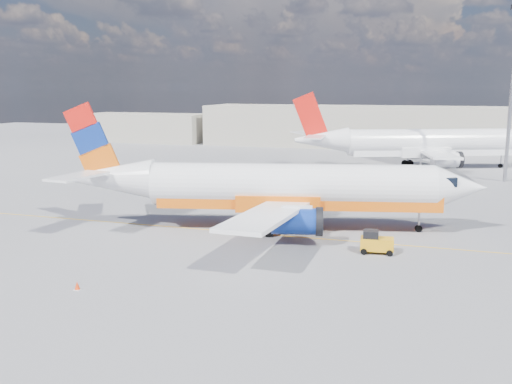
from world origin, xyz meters
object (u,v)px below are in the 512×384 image
(gse_tug, at_px, (376,242))
(traffic_cone, at_px, (77,286))
(main_jet, at_px, (278,188))
(second_jet, at_px, (422,144))

(gse_tug, relative_size, traffic_cone, 4.73)
(main_jet, distance_m, gse_tug, 10.05)
(traffic_cone, bearing_deg, main_jet, 67.11)
(main_jet, bearing_deg, second_jet, 62.87)
(second_jet, distance_m, gse_tug, 45.36)
(second_jet, xyz_separation_m, gse_tug, (-1.88, -45.23, -2.91))
(gse_tug, height_order, traffic_cone, gse_tug)
(gse_tug, bearing_deg, traffic_cone, -146.15)
(main_jet, relative_size, gse_tug, 14.45)
(main_jet, height_order, gse_tug, main_jet)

